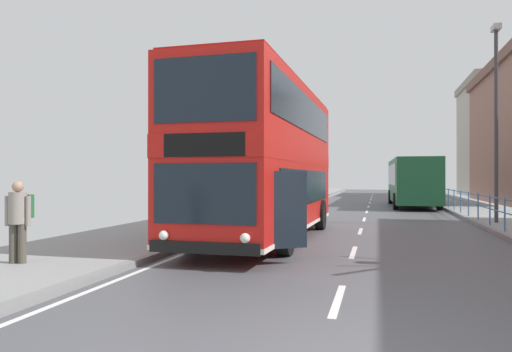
{
  "coord_description": "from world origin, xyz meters",
  "views": [
    {
      "loc": [
        0.59,
        -4.76,
        1.84
      ],
      "look_at": [
        -2.54,
        7.66,
        1.88
      ],
      "focal_mm": 34.08,
      "sensor_mm": 36.0,
      "label": 1
    }
  ],
  "objects_px": {
    "pedestrian_companion": "(19,215)",
    "street_lamp_far_side": "(496,108)",
    "background_bus_far_lane": "(412,181)",
    "double_decker_bus_main": "(266,160)"
  },
  "relations": [
    {
      "from": "street_lamp_far_side",
      "to": "pedestrian_companion",
      "type": "bearing_deg",
      "value": -133.94
    },
    {
      "from": "double_decker_bus_main",
      "to": "street_lamp_far_side",
      "type": "distance_m",
      "value": 9.75
    },
    {
      "from": "double_decker_bus_main",
      "to": "background_bus_far_lane",
      "type": "xyz_separation_m",
      "value": [
        5.31,
        17.95,
        -0.75
      ]
    },
    {
      "from": "pedestrian_companion",
      "to": "street_lamp_far_side",
      "type": "xyz_separation_m",
      "value": [
        11.25,
        11.67,
        3.38
      ]
    },
    {
      "from": "background_bus_far_lane",
      "to": "street_lamp_far_side",
      "type": "bearing_deg",
      "value": -79.59
    },
    {
      "from": "double_decker_bus_main",
      "to": "pedestrian_companion",
      "type": "distance_m",
      "value": 7.06
    },
    {
      "from": "double_decker_bus_main",
      "to": "pedestrian_companion",
      "type": "height_order",
      "value": "double_decker_bus_main"
    },
    {
      "from": "background_bus_far_lane",
      "to": "pedestrian_companion",
      "type": "xyz_separation_m",
      "value": [
        -9.02,
        -23.81,
        -0.54
      ]
    },
    {
      "from": "pedestrian_companion",
      "to": "street_lamp_far_side",
      "type": "relative_size",
      "value": 0.22
    },
    {
      "from": "double_decker_bus_main",
      "to": "background_bus_far_lane",
      "type": "relative_size",
      "value": 1.01
    }
  ]
}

